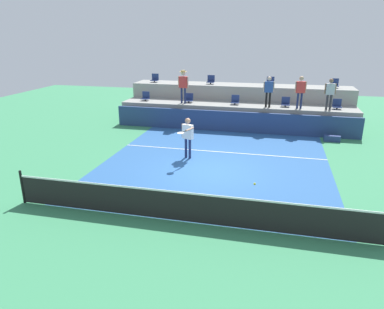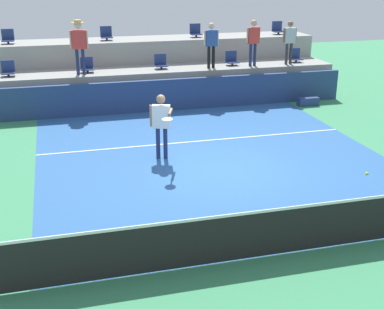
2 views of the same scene
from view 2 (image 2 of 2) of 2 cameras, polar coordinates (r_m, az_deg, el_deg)
name	(u,v)px [view 2 (image 2 of 2)]	position (r m, az deg, el deg)	size (l,w,h in m)	color
ground_plane	(222,171)	(12.93, 3.34, -1.87)	(40.00, 40.00, 0.00)	#388456
court_inner_paint	(211,158)	(13.82, 2.05, -0.36)	(9.00, 10.00, 0.01)	#285693
court_service_line	(197,141)	(15.09, 0.51, 1.46)	(9.00, 0.06, 0.00)	white
tennis_net	(294,228)	(9.37, 11.10, -7.88)	(10.48, 0.08, 1.07)	black
sponsor_backboard	(169,95)	(18.30, -2.51, 6.56)	(13.00, 0.16, 1.10)	navy
seating_tier_lower	(162,85)	(19.52, -3.35, 7.64)	(13.00, 1.80, 1.25)	gray
seating_tier_upper	(152,65)	(21.17, -4.39, 9.77)	(13.00, 1.80, 2.10)	gray
stadium_chair_lower_far_left	(8,70)	(18.97, -19.52, 8.75)	(0.44, 0.40, 0.52)	#2D2D33
stadium_chair_lower_left	(87,66)	(18.94, -11.44, 9.48)	(0.44, 0.40, 0.52)	#2D2D33
stadium_chair_lower_center	(161,63)	(19.28, -3.44, 10.03)	(0.44, 0.40, 0.52)	#2D2D33
stadium_chair_lower_right	(232,59)	(20.00, 4.37, 10.37)	(0.44, 0.40, 0.52)	#2D2D33
stadium_chair_lower_far_right	(295,56)	(21.01, 11.27, 10.52)	(0.44, 0.40, 0.52)	#2D2D33
stadium_chair_upper_far_left	(8,38)	(20.62, -19.54, 11.98)	(0.44, 0.40, 0.52)	#2D2D33
stadium_chair_upper_left	(106,34)	(20.66, -9.38, 12.86)	(0.44, 0.40, 0.52)	#2D2D33
stadium_chair_upper_right	(196,32)	(21.31, 0.40, 13.34)	(0.44, 0.40, 0.52)	#2D2D33
stadium_chair_upper_far_right	(278,29)	(22.50, 9.39, 13.44)	(0.44, 0.40, 0.52)	#2D2D33
tennis_player	(161,120)	(13.43, -3.38, 3.77)	(0.58, 1.31, 1.73)	navy
spectator_with_hat	(79,41)	(18.41, -12.30, 12.08)	(0.62, 0.47, 1.85)	navy
spectator_leaning_on_rail	(211,41)	(19.24, 2.13, 12.31)	(0.58, 0.24, 1.63)	black
spectator_in_grey	(253,38)	(19.76, 6.74, 12.54)	(0.59, 0.28, 1.69)	navy
spectator_in_white	(290,39)	(20.35, 10.66, 12.39)	(0.57, 0.23, 1.61)	#2D2D33
tennis_ball	(367,174)	(10.56, 18.62, -2.01)	(0.07, 0.07, 0.07)	#CCE033
equipment_bag	(308,102)	(19.43, 12.61, 5.69)	(0.76, 0.28, 0.30)	navy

